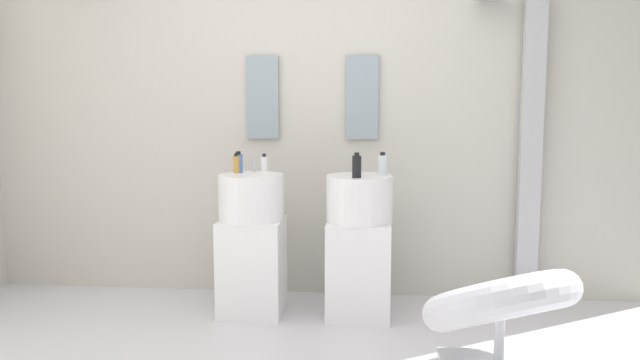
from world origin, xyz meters
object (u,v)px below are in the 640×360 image
object	(u,v)px
soap_bottle_black	(357,166)
lounge_chair	(500,311)
pedestal_sink_right	(359,245)
soap_bottle_clear	(383,165)
shower_column	(529,144)
soap_bottle_blue	(238,163)
soap_bottle_amber	(236,164)
pedestal_sink_left	(252,243)
soap_bottle_white	(264,164)

from	to	relation	value
soap_bottle_black	lounge_chair	bearing A→B (deg)	-46.56
pedestal_sink_right	soap_bottle_black	size ratio (longest dim) A/B	6.55
soap_bottle_clear	shower_column	bearing A→B (deg)	21.23
shower_column	soap_bottle_black	size ratio (longest dim) A/B	13.35
shower_column	soap_bottle_blue	xyz separation A→B (m)	(-1.90, -0.31, -0.11)
soap_bottle_clear	soap_bottle_amber	bearing A→B (deg)	177.32
lounge_chair	soap_bottle_black	bearing A→B (deg)	133.44
pedestal_sink_right	soap_bottle_clear	world-z (taller)	soap_bottle_clear
pedestal_sink_left	shower_column	world-z (taller)	shower_column
soap_bottle_white	soap_bottle_clear	xyz separation A→B (m)	(0.77, -0.11, 0.01)
soap_bottle_amber	shower_column	bearing A→B (deg)	9.89
soap_bottle_black	soap_bottle_clear	distance (m)	0.20
soap_bottle_black	soap_bottle_amber	size ratio (longest dim) A/B	1.19
soap_bottle_white	soap_bottle_blue	distance (m)	0.17
pedestal_sink_left	lounge_chair	bearing A→B (deg)	-32.14
pedestal_sink_left	soap_bottle_blue	size ratio (longest dim) A/B	7.27
soap_bottle_amber	soap_bottle_blue	bearing A→B (deg)	71.83
lounge_chair	soap_bottle_white	size ratio (longest dim) A/B	8.96
pedestal_sink_right	lounge_chair	distance (m)	1.15
soap_bottle_amber	soap_bottle_blue	world-z (taller)	soap_bottle_blue
soap_bottle_black	soap_bottle_clear	world-z (taller)	soap_bottle_black
lounge_chair	soap_bottle_amber	xyz separation A→B (m)	(-1.52, 0.95, 0.61)
soap_bottle_amber	soap_bottle_white	bearing A→B (deg)	22.42
lounge_chair	soap_bottle_amber	world-z (taller)	soap_bottle_amber
pedestal_sink_left	soap_bottle_white	xyz separation A→B (m)	(0.06, 0.14, 0.50)
pedestal_sink_left	soap_bottle_clear	distance (m)	0.97
soap_bottle_white	soap_bottle_black	world-z (taller)	soap_bottle_black
soap_bottle_amber	soap_bottle_clear	bearing A→B (deg)	-2.68
pedestal_sink_left	shower_column	size ratio (longest dim) A/B	0.49
soap_bottle_black	soap_bottle_amber	bearing A→B (deg)	167.49
pedestal_sink_right	soap_bottle_black	bearing A→B (deg)	-97.46
shower_column	soap_bottle_clear	distance (m)	1.04
pedestal_sink_right	soap_bottle_white	world-z (taller)	soap_bottle_white
soap_bottle_white	soap_bottle_clear	world-z (taller)	soap_bottle_clear
pedestal_sink_left	soap_bottle_black	xyz separation A→B (m)	(0.67, -0.11, 0.51)
soap_bottle_white	soap_bottle_blue	xyz separation A→B (m)	(-0.16, -0.05, 0.01)
pedestal_sink_right	shower_column	xyz separation A→B (m)	(1.11, 0.40, 0.62)
pedestal_sink_right	soap_bottle_blue	world-z (taller)	soap_bottle_blue
pedestal_sink_right	soap_bottle_black	distance (m)	0.53
pedestal_sink_right	lounge_chair	world-z (taller)	pedestal_sink_right
soap_bottle_white	soap_bottle_black	size ratio (longest dim) A/B	0.79
pedestal_sink_right	soap_bottle_white	bearing A→B (deg)	167.79
soap_bottle_clear	soap_bottle_blue	distance (m)	0.93
pedestal_sink_left	soap_bottle_white	bearing A→B (deg)	65.55
soap_bottle_amber	lounge_chair	bearing A→B (deg)	-32.08
soap_bottle_amber	soap_bottle_black	bearing A→B (deg)	-12.51
pedestal_sink_right	shower_column	world-z (taller)	shower_column
shower_column	soap_bottle_blue	distance (m)	1.93
pedestal_sink_right	soap_bottle_white	distance (m)	0.81
soap_bottle_white	lounge_chair	bearing A→B (deg)	-37.14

